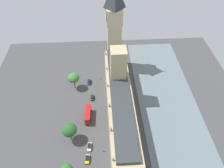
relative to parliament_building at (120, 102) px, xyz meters
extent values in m
plane|color=#424244|center=(1.99, 1.54, -9.26)|extent=(143.34, 143.34, 0.00)
cube|color=slate|center=(-27.16, 1.54, -9.14)|extent=(31.42, 129.00, 0.25)
cube|color=tan|center=(-0.01, 1.54, -1.54)|extent=(12.04, 73.34, 15.45)
cube|color=tan|center=(-0.01, -11.66, 7.00)|extent=(7.74, 7.74, 32.52)
cube|color=#2D3338|center=(-0.01, 1.54, 6.99)|extent=(9.15, 70.40, 1.60)
cone|color=tan|center=(5.61, -31.46, 7.46)|extent=(1.20, 1.20, 2.55)
cone|color=tan|center=(5.61, -18.26, 7.09)|extent=(1.20, 1.20, 1.80)
cone|color=tan|center=(5.61, -5.06, 7.13)|extent=(1.20, 1.20, 1.89)
cone|color=tan|center=(5.61, 8.14, 7.36)|extent=(1.20, 1.20, 2.36)
cone|color=tan|center=(5.61, 21.34, 7.69)|extent=(1.20, 1.20, 3.02)
cone|color=tan|center=(5.61, 34.55, 7.32)|extent=(1.20, 1.20, 2.26)
cube|color=#CCBA8E|center=(0.00, -40.23, 5.92)|extent=(8.03, 8.03, 30.37)
cube|color=#CCBA8E|center=(0.00, -40.23, 25.80)|extent=(8.84, 8.84, 9.38)
cylinder|color=silver|center=(4.57, -40.23, 25.80)|extent=(0.25, 6.10, 6.10)
torus|color=black|center=(4.57, -40.23, 25.80)|extent=(0.24, 6.34, 6.34)
cylinder|color=silver|center=(0.00, -44.79, 25.80)|extent=(6.10, 0.25, 6.10)
torus|color=black|center=(0.00, -44.79, 25.80)|extent=(6.34, 0.24, 6.34)
cube|color=navy|center=(16.05, -24.85, -8.55)|extent=(2.01, 4.77, 0.75)
cube|color=black|center=(16.06, -24.61, -7.85)|extent=(1.64, 2.69, 0.65)
cylinder|color=black|center=(16.84, -26.39, -8.92)|extent=(0.28, 0.69, 0.68)
cylinder|color=black|center=(15.16, -26.32, -8.92)|extent=(0.28, 0.69, 0.68)
cylinder|color=black|center=(16.95, -23.38, -8.92)|extent=(0.28, 0.69, 0.68)
cylinder|color=black|center=(15.27, -23.31, -8.92)|extent=(0.28, 0.69, 0.68)
cube|color=#19472D|center=(14.12, -11.75, -8.55)|extent=(1.78, 4.28, 0.75)
cube|color=black|center=(14.12, -11.54, -7.85)|extent=(1.47, 2.40, 0.65)
cylinder|color=black|center=(14.87, -13.13, -8.92)|extent=(0.26, 0.68, 0.68)
cylinder|color=black|center=(13.32, -13.10, -8.92)|extent=(0.26, 0.68, 0.68)
cylinder|color=black|center=(14.91, -10.41, -8.92)|extent=(0.26, 0.68, 0.68)
cylinder|color=black|center=(13.37, -10.38, -8.92)|extent=(0.26, 0.68, 0.68)
cube|color=red|center=(16.20, 1.67, -6.61)|extent=(3.09, 10.62, 4.20)
cube|color=black|center=(16.20, 1.67, -6.53)|extent=(3.12, 10.23, 0.70)
cylinder|color=black|center=(17.14, -2.07, -8.71)|extent=(0.41, 1.12, 1.10)
cylinder|color=black|center=(14.84, -1.94, -8.71)|extent=(0.41, 1.12, 1.10)
cylinder|color=black|center=(17.55, 5.27, -8.71)|extent=(0.41, 1.12, 1.10)
cylinder|color=black|center=(15.26, 5.40, -8.71)|extent=(0.41, 1.12, 1.10)
cube|color=silver|center=(15.47, 19.40, -8.55)|extent=(2.06, 4.54, 0.75)
cube|color=black|center=(15.45, 19.17, -7.85)|extent=(1.65, 2.57, 0.65)
cylinder|color=black|center=(14.74, 20.86, -8.92)|extent=(0.29, 0.69, 0.68)
cylinder|color=black|center=(16.36, 20.76, -8.92)|extent=(0.29, 0.69, 0.68)
cylinder|color=black|center=(14.57, 18.03, -8.92)|extent=(0.29, 0.69, 0.68)
cylinder|color=black|center=(16.19, 17.93, -8.92)|extent=(0.29, 0.69, 0.68)
cube|color=gold|center=(16.30, 25.47, -8.55)|extent=(2.08, 4.46, 0.75)
cube|color=black|center=(16.29, 25.26, -7.85)|extent=(1.66, 2.53, 0.65)
cylinder|color=black|center=(15.58, 26.92, -8.92)|extent=(0.29, 0.70, 0.68)
cylinder|color=black|center=(17.21, 26.81, -8.92)|extent=(0.29, 0.70, 0.68)
cylinder|color=black|center=(15.39, 24.14, -8.92)|extent=(0.29, 0.70, 0.68)
cylinder|color=black|center=(17.02, 24.03, -8.92)|extent=(0.29, 0.70, 0.68)
cylinder|color=gray|center=(9.19, -27.76, -8.61)|extent=(0.53, 0.53, 1.30)
sphere|color=tan|center=(9.19, -27.76, -7.84)|extent=(0.25, 0.25, 0.25)
cube|color=navy|center=(9.26, -28.03, -8.55)|extent=(0.31, 0.17, 0.23)
cylinder|color=#336B60|center=(9.02, 21.68, -8.62)|extent=(0.58, 0.58, 1.28)
sphere|color=tan|center=(9.02, 21.68, -7.85)|extent=(0.25, 0.25, 0.25)
cube|color=gray|center=(8.78, 21.81, -8.56)|extent=(0.23, 0.31, 0.23)
cylinder|color=brown|center=(24.29, -21.25, -6.70)|extent=(0.56, 0.56, 5.12)
ellipsoid|color=#387533|center=(24.29, -21.25, -1.71)|extent=(6.49, 6.49, 5.51)
cylinder|color=brown|center=(24.15, 14.14, -6.88)|extent=(0.56, 0.56, 4.76)
ellipsoid|color=#235623|center=(24.15, 14.14, -1.89)|extent=(6.95, 6.95, 5.91)
cylinder|color=black|center=(24.73, -26.45, -6.13)|extent=(0.18, 0.18, 6.27)
sphere|color=#F2EAC6|center=(24.73, -26.45, -2.71)|extent=(0.56, 0.56, 0.56)
camera|label=1|loc=(8.53, 77.02, 85.44)|focal=36.98mm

